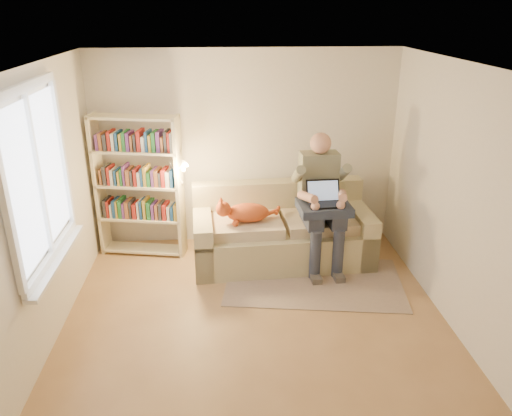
{
  "coord_description": "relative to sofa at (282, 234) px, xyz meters",
  "views": [
    {
      "loc": [
        -0.31,
        -4.18,
        3.08
      ],
      "look_at": [
        0.06,
        1.0,
        0.96
      ],
      "focal_mm": 35.0,
      "sensor_mm": 36.0,
      "label": 1
    }
  ],
  "objects": [
    {
      "name": "floor",
      "position": [
        -0.43,
        -1.6,
        -0.35
      ],
      "size": [
        4.5,
        4.5,
        0.0
      ],
      "primitive_type": "plane",
      "color": "olive",
      "rests_on": "ground"
    },
    {
      "name": "ceiling",
      "position": [
        -0.43,
        -1.6,
        2.25
      ],
      "size": [
        4.0,
        4.5,
        0.02
      ],
      "primitive_type": "cube",
      "color": "white",
      "rests_on": "wall_back"
    },
    {
      "name": "wall_left",
      "position": [
        -2.43,
        -1.6,
        0.95
      ],
      "size": [
        0.02,
        4.5,
        2.6
      ],
      "primitive_type": "cube",
      "color": "silver",
      "rests_on": "floor"
    },
    {
      "name": "wall_right",
      "position": [
        1.57,
        -1.6,
        0.95
      ],
      "size": [
        0.02,
        4.5,
        2.6
      ],
      "primitive_type": "cube",
      "color": "silver",
      "rests_on": "floor"
    },
    {
      "name": "wall_back",
      "position": [
        -0.43,
        0.65,
        0.95
      ],
      "size": [
        4.0,
        0.02,
        2.6
      ],
      "primitive_type": "cube",
      "color": "silver",
      "rests_on": "floor"
    },
    {
      "name": "wall_front",
      "position": [
        -0.43,
        -3.85,
        0.95
      ],
      "size": [
        4.0,
        0.02,
        2.6
      ],
      "primitive_type": "cube",
      "color": "silver",
      "rests_on": "floor"
    },
    {
      "name": "window",
      "position": [
        -2.38,
        -1.4,
        1.03
      ],
      "size": [
        0.12,
        1.52,
        1.69
      ],
      "color": "white",
      "rests_on": "wall_left"
    },
    {
      "name": "sofa",
      "position": [
        0.0,
        0.0,
        0.0
      ],
      "size": [
        2.29,
        1.13,
        0.95
      ],
      "rotation": [
        0.0,
        0.0,
        0.05
      ],
      "color": "#BEB387",
      "rests_on": "floor"
    },
    {
      "name": "person",
      "position": [
        0.46,
        -0.14,
        0.59
      ],
      "size": [
        0.5,
        0.78,
        1.67
      ],
      "rotation": [
        0.0,
        0.0,
        0.05
      ],
      "color": "gray",
      "rests_on": "sofa"
    },
    {
      "name": "cat",
      "position": [
        -0.54,
        -0.17,
        0.39
      ],
      "size": [
        0.79,
        0.31,
        0.29
      ],
      "rotation": [
        0.0,
        0.0,
        0.05
      ],
      "color": "orange",
      "rests_on": "sofa"
    },
    {
      "name": "blanket",
      "position": [
        0.54,
        -0.31,
        0.48
      ],
      "size": [
        0.64,
        0.53,
        0.11
      ],
      "primitive_type": "cube",
      "rotation": [
        0.0,
        0.0,
        0.05
      ],
      "color": "#262F44",
      "rests_on": "person"
    },
    {
      "name": "laptop",
      "position": [
        0.54,
        -0.3,
        0.6
      ],
      "size": [
        0.42,
        0.37,
        0.34
      ],
      "rotation": [
        0.0,
        0.0,
        0.05
      ],
      "color": "black",
      "rests_on": "blanket"
    },
    {
      "name": "bookshelf",
      "position": [
        -1.8,
        0.3,
        0.68
      ],
      "size": [
        1.22,
        0.55,
        1.85
      ],
      "rotation": [
        0.0,
        0.0,
        -0.18
      ],
      "color": "beige",
      "rests_on": "floor"
    },
    {
      "name": "rug",
      "position": [
        0.32,
        -0.64,
        -0.34
      ],
      "size": [
        2.23,
        1.51,
        0.01
      ],
      "primitive_type": "cube",
      "rotation": [
        0.0,
        0.0,
        -0.14
      ],
      "color": "gray",
      "rests_on": "floor"
    }
  ]
}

